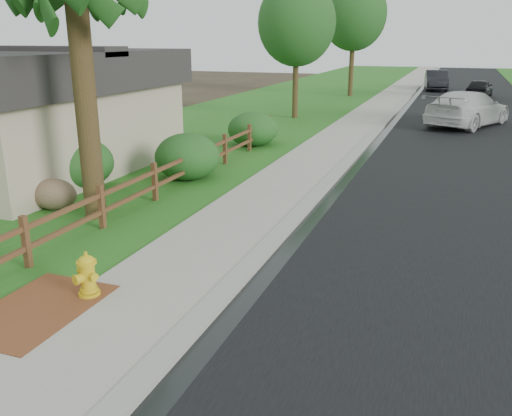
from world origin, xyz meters
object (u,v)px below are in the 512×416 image
at_px(ranch_fence, 176,170).
at_px(fire_hydrant, 87,276).
at_px(dark_car_mid, 479,88).
at_px(white_suv, 468,108).

relative_size(ranch_fence, fire_hydrant, 21.31).
distance_m(ranch_fence, fire_hydrant, 6.94).
height_order(fire_hydrant, dark_car_mid, dark_car_mid).
bearing_deg(fire_hydrant, white_suv, 74.86).
xyz_separation_m(ranch_fence, white_suv, (7.98, 15.82, 0.27)).
height_order(white_suv, dark_car_mid, white_suv).
distance_m(white_suv, dark_car_mid, 14.83).
relative_size(fire_hydrant, dark_car_mid, 0.20).
xyz_separation_m(fire_hydrant, white_suv, (6.08, 22.49, 0.43)).
bearing_deg(white_suv, ranch_fence, 86.46).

